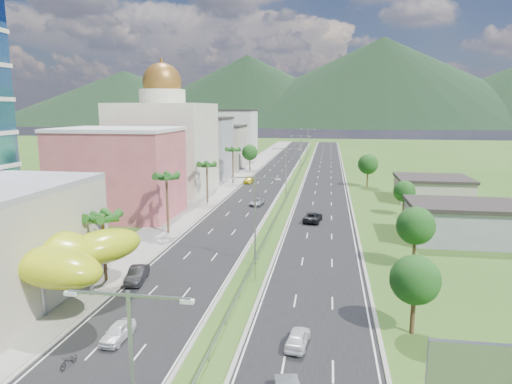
% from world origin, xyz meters
% --- Properties ---
extents(ground, '(500.00, 500.00, 0.00)m').
position_xyz_m(ground, '(0.00, 0.00, 0.00)').
color(ground, '#2D5119').
rests_on(ground, ground).
extents(road_left, '(11.00, 260.00, 0.04)m').
position_xyz_m(road_left, '(-7.50, 90.00, 0.02)').
color(road_left, black).
rests_on(road_left, ground).
extents(road_right, '(11.00, 260.00, 0.04)m').
position_xyz_m(road_right, '(7.50, 90.00, 0.02)').
color(road_right, black).
rests_on(road_right, ground).
extents(sidewalk_left, '(7.00, 260.00, 0.12)m').
position_xyz_m(sidewalk_left, '(-17.00, 90.00, 0.06)').
color(sidewalk_left, gray).
rests_on(sidewalk_left, ground).
extents(median_guardrail, '(0.10, 216.06, 0.76)m').
position_xyz_m(median_guardrail, '(0.00, 71.99, 0.62)').
color(median_guardrail, gray).
rests_on(median_guardrail, ground).
extents(streetlight_median_a, '(6.04, 0.25, 11.00)m').
position_xyz_m(streetlight_median_a, '(0.00, -25.00, 6.75)').
color(streetlight_median_a, gray).
rests_on(streetlight_median_a, ground).
extents(streetlight_median_b, '(6.04, 0.25, 11.00)m').
position_xyz_m(streetlight_median_b, '(0.00, 10.00, 6.75)').
color(streetlight_median_b, gray).
rests_on(streetlight_median_b, ground).
extents(streetlight_median_c, '(6.04, 0.25, 11.00)m').
position_xyz_m(streetlight_median_c, '(0.00, 50.00, 6.75)').
color(streetlight_median_c, gray).
rests_on(streetlight_median_c, ground).
extents(streetlight_median_d, '(6.04, 0.25, 11.00)m').
position_xyz_m(streetlight_median_d, '(0.00, 95.00, 6.75)').
color(streetlight_median_d, gray).
rests_on(streetlight_median_d, ground).
extents(streetlight_median_e, '(6.04, 0.25, 11.00)m').
position_xyz_m(streetlight_median_e, '(0.00, 140.00, 6.75)').
color(streetlight_median_e, gray).
rests_on(streetlight_median_e, ground).
extents(lime_canopy, '(18.00, 15.00, 7.40)m').
position_xyz_m(lime_canopy, '(-20.00, -4.00, 4.99)').
color(lime_canopy, '#AAB912').
rests_on(lime_canopy, ground).
extents(pink_shophouse, '(20.00, 15.00, 15.00)m').
position_xyz_m(pink_shophouse, '(-28.00, 32.00, 7.50)').
color(pink_shophouse, '#B94C5A').
rests_on(pink_shophouse, ground).
extents(domed_building, '(20.00, 20.00, 28.70)m').
position_xyz_m(domed_building, '(-28.00, 55.00, 11.35)').
color(domed_building, beige).
rests_on(domed_building, ground).
extents(midrise_grey, '(16.00, 15.00, 16.00)m').
position_xyz_m(midrise_grey, '(-27.00, 80.00, 8.00)').
color(midrise_grey, gray).
rests_on(midrise_grey, ground).
extents(midrise_beige, '(16.00, 15.00, 13.00)m').
position_xyz_m(midrise_beige, '(-27.00, 102.00, 6.50)').
color(midrise_beige, '#B3AD94').
rests_on(midrise_beige, ground).
extents(midrise_white, '(16.00, 15.00, 18.00)m').
position_xyz_m(midrise_white, '(-27.00, 125.00, 9.00)').
color(midrise_white, silver).
rests_on(midrise_white, ground).
extents(billboard, '(5.20, 0.35, 6.20)m').
position_xyz_m(billboard, '(17.00, -18.00, 4.42)').
color(billboard, gray).
rests_on(billboard, ground).
extents(shed_near, '(15.00, 10.00, 5.00)m').
position_xyz_m(shed_near, '(28.00, 25.00, 2.50)').
color(shed_near, gray).
rests_on(shed_near, ground).
extents(shed_far, '(14.00, 12.00, 4.40)m').
position_xyz_m(shed_far, '(30.00, 55.00, 2.20)').
color(shed_far, '#B3AD94').
rests_on(shed_far, ground).
extents(palm_tree_b, '(3.60, 3.60, 8.10)m').
position_xyz_m(palm_tree_b, '(-15.50, 2.00, 7.06)').
color(palm_tree_b, '#47301C').
rests_on(palm_tree_b, ground).
extents(palm_tree_c, '(3.60, 3.60, 9.60)m').
position_xyz_m(palm_tree_c, '(-15.50, 22.00, 8.50)').
color(palm_tree_c, '#47301C').
rests_on(palm_tree_c, ground).
extents(palm_tree_d, '(3.60, 3.60, 8.60)m').
position_xyz_m(palm_tree_d, '(-15.50, 45.00, 7.54)').
color(palm_tree_d, '#47301C').
rests_on(palm_tree_d, ground).
extents(palm_tree_e, '(3.60, 3.60, 9.40)m').
position_xyz_m(palm_tree_e, '(-15.50, 70.00, 8.31)').
color(palm_tree_e, '#47301C').
rests_on(palm_tree_e, ground).
extents(leafy_tree_lfar, '(4.90, 4.90, 8.05)m').
position_xyz_m(leafy_tree_lfar, '(-15.50, 95.00, 5.58)').
color(leafy_tree_lfar, '#47301C').
rests_on(leafy_tree_lfar, ground).
extents(leafy_tree_ra, '(4.20, 4.20, 6.90)m').
position_xyz_m(leafy_tree_ra, '(16.00, -5.00, 4.78)').
color(leafy_tree_ra, '#47301C').
rests_on(leafy_tree_ra, ground).
extents(leafy_tree_rb, '(4.55, 4.55, 7.47)m').
position_xyz_m(leafy_tree_rb, '(19.00, 12.00, 5.18)').
color(leafy_tree_rb, '#47301C').
rests_on(leafy_tree_rb, ground).
extents(leafy_tree_rc, '(3.85, 3.85, 6.33)m').
position_xyz_m(leafy_tree_rc, '(22.00, 40.00, 4.37)').
color(leafy_tree_rc, '#47301C').
rests_on(leafy_tree_rc, ground).
extents(leafy_tree_rd, '(4.90, 4.90, 8.05)m').
position_xyz_m(leafy_tree_rd, '(18.00, 70.00, 5.58)').
color(leafy_tree_rd, '#47301C').
rests_on(leafy_tree_rd, ground).
extents(mountain_ridge, '(860.00, 140.00, 90.00)m').
position_xyz_m(mountain_ridge, '(60.00, 450.00, 0.00)').
color(mountain_ridge, black).
rests_on(mountain_ridge, ground).
extents(car_white_near_left, '(1.86, 4.15, 1.38)m').
position_xyz_m(car_white_near_left, '(-8.25, -10.13, 0.73)').
color(car_white_near_left, white).
rests_on(car_white_near_left, road_left).
extents(car_dark_left, '(2.46, 5.13, 1.62)m').
position_xyz_m(car_dark_left, '(-11.98, 2.36, 0.85)').
color(car_dark_left, black).
rests_on(car_dark_left, road_left).
extents(car_silver_mid_left, '(2.75, 5.00, 1.32)m').
position_xyz_m(car_silver_mid_left, '(-5.22, 44.40, 0.70)').
color(car_silver_mid_left, '#93959A').
rests_on(car_silver_mid_left, road_left).
extents(car_yellow_far_left, '(2.23, 5.32, 1.53)m').
position_xyz_m(car_yellow_far_left, '(-11.65, 71.07, 0.81)').
color(car_yellow_far_left, gold).
rests_on(car_yellow_far_left, road_left).
extents(car_white_near_right, '(2.08, 4.21, 1.38)m').
position_xyz_m(car_white_near_right, '(6.53, -8.76, 0.73)').
color(car_white_near_right, white).
rests_on(car_white_near_right, road_right).
extents(car_dark_far_right, '(3.37, 6.03, 1.59)m').
position_xyz_m(car_dark_far_right, '(6.18, 32.74, 0.84)').
color(car_dark_far_right, black).
rests_on(car_dark_far_right, road_right).
extents(motorcycle, '(0.80, 1.86, 1.15)m').
position_xyz_m(motorcycle, '(-10.04, -14.44, 0.62)').
color(motorcycle, black).
rests_on(motorcycle, road_left).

